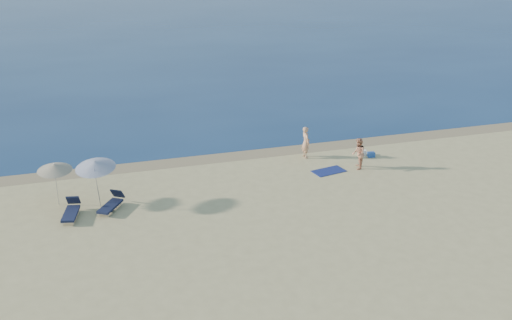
% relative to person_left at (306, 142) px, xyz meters
% --- Properties ---
extents(wet_sand_strip, '(240.00, 1.60, 0.00)m').
position_rel_person_left_xyz_m(wet_sand_strip, '(-2.78, 1.37, -0.91)').
color(wet_sand_strip, '#847254').
rests_on(wet_sand_strip, ground).
extents(person_left, '(0.48, 0.69, 1.82)m').
position_rel_person_left_xyz_m(person_left, '(0.00, 0.00, 0.00)').
color(person_left, tan).
rests_on(person_left, ground).
extents(person_right, '(0.92, 1.02, 1.72)m').
position_rel_person_left_xyz_m(person_right, '(2.13, -2.39, -0.05)').
color(person_right, tan).
rests_on(person_right, ground).
extents(beach_towel, '(1.90, 1.30, 0.03)m').
position_rel_person_left_xyz_m(beach_towel, '(0.46, -2.34, -0.90)').
color(beach_towel, '#101A53').
rests_on(beach_towel, ground).
extents(white_bag, '(0.42, 0.39, 0.29)m').
position_rel_person_left_xyz_m(white_bag, '(3.30, -0.64, -0.76)').
color(white_bag, silver).
rests_on(white_bag, ground).
extents(blue_cooler, '(0.42, 0.31, 0.29)m').
position_rel_person_left_xyz_m(blue_cooler, '(3.60, -1.05, -0.77)').
color(blue_cooler, '#1E4AA7').
rests_on(blue_cooler, ground).
extents(umbrella_near, '(2.51, 2.53, 2.48)m').
position_rel_person_left_xyz_m(umbrella_near, '(-11.72, -3.11, 1.21)').
color(umbrella_near, silver).
rests_on(umbrella_near, ground).
extents(umbrella_far, '(1.73, 1.75, 2.18)m').
position_rel_person_left_xyz_m(umbrella_far, '(-13.56, -2.37, 0.99)').
color(umbrella_far, silver).
rests_on(umbrella_far, ground).
extents(lounger_left, '(0.97, 1.92, 0.81)m').
position_rel_person_left_xyz_m(lounger_left, '(-13.02, -3.97, -0.62)').
color(lounger_left, '#141A37').
rests_on(lounger_left, ground).
extents(lounger_right, '(1.45, 1.82, 0.79)m').
position_rel_person_left_xyz_m(lounger_right, '(-11.17, -3.70, -0.62)').
color(lounger_right, '#121832').
rests_on(lounger_right, ground).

